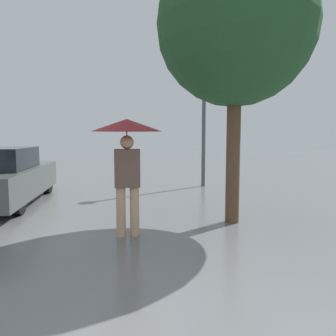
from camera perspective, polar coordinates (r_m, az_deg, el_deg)
The scene contains 3 objects.
pedestrian at distance 5.08m, azimuth -7.17°, elevation 4.52°, with size 1.09×1.09×1.83m.
tree at distance 6.27m, azimuth 11.69°, elevation 22.85°, with size 2.75×2.75×4.83m.
street_lamp at distance 10.34m, azimuth 6.32°, elevation 14.55°, with size 0.35×0.35×4.70m.
Camera 1 is at (-0.25, -1.58, 1.58)m, focal length 35.00 mm.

